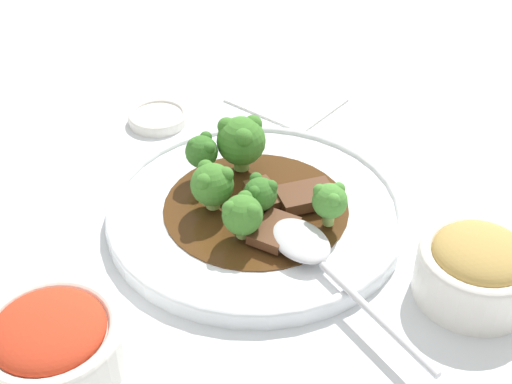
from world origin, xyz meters
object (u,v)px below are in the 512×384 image
object	(u,v)px
broccoli_floret_3	(204,150)
beef_strip_1	(306,196)
broccoli_floret_1	(260,193)
main_plate	(256,211)
serving_spoon	(309,249)
broccoli_floret_4	(212,184)
side_bowl_kimchi	(55,345)
beef_strip_0	(274,231)
broccoli_floret_0	(242,214)
side_bowl_appetizer	(477,267)
sauce_dish	(158,117)
broccoli_floret_5	(241,140)
broccoli_floret_2	(330,201)
beef_strip_2	(263,193)

from	to	relation	value
broccoli_floret_3	beef_strip_1	bearing A→B (deg)	16.88
broccoli_floret_1	main_plate	bearing A→B (deg)	148.32
beef_strip_1	serving_spoon	xyz separation A→B (m)	(0.05, -0.06, 0.00)
broccoli_floret_4	main_plate	bearing A→B (deg)	46.15
side_bowl_kimchi	beef_strip_0	bearing A→B (deg)	79.97
broccoli_floret_0	beef_strip_1	bearing A→B (deg)	81.30
broccoli_floret_4	side_bowl_kimchi	xyz separation A→B (m)	(0.03, -0.22, -0.02)
beef_strip_0	side_bowl_appetizer	distance (m)	0.19
main_plate	broccoli_floret_3	distance (m)	0.08
sauce_dish	beef_strip_0	bearing A→B (deg)	-18.37
broccoli_floret_5	sauce_dish	bearing A→B (deg)	171.45
beef_strip_1	broccoli_floret_4	distance (m)	0.10
beef_strip_0	side_bowl_appetizer	world-z (taller)	side_bowl_appetizer
main_plate	broccoli_floret_4	world-z (taller)	broccoli_floret_4
beef_strip_1	sauce_dish	bearing A→B (deg)	174.33
main_plate	beef_strip_1	bearing A→B (deg)	46.41
broccoli_floret_1	beef_strip_1	bearing A→B (deg)	62.01
broccoli_floret_4	serving_spoon	size ratio (longest dim) A/B	0.23
side_bowl_kimchi	side_bowl_appetizer	world-z (taller)	side_bowl_appetizer
broccoli_floret_3	sauce_dish	world-z (taller)	broccoli_floret_3
broccoli_floret_2	broccoli_floret_3	distance (m)	0.15
main_plate	broccoli_floret_2	size ratio (longest dim) A/B	6.74
broccoli_floret_0	broccoli_floret_3	bearing A→B (deg)	153.67
broccoli_floret_5	sauce_dish	size ratio (longest dim) A/B	0.84
broccoli_floret_0	broccoli_floret_1	bearing A→B (deg)	105.91
beef_strip_0	broccoli_floret_0	distance (m)	0.04
broccoli_floret_2	beef_strip_2	bearing A→B (deg)	-172.96
broccoli_floret_3	beef_strip_2	bearing A→B (deg)	8.31
broccoli_floret_0	serving_spoon	size ratio (longest dim) A/B	0.21
beef_strip_1	broccoli_floret_4	bearing A→B (deg)	-133.71
broccoli_floret_5	sauce_dish	world-z (taller)	broccoli_floret_5
side_bowl_kimchi	sauce_dish	distance (m)	0.38
broccoli_floret_1	broccoli_floret_2	bearing A→B (deg)	26.26
broccoli_floret_0	broccoli_floret_2	world-z (taller)	same
beef_strip_1	beef_strip_2	bearing A→B (deg)	-148.58
side_bowl_kimchi	side_bowl_appetizer	xyz separation A→B (m)	(0.21, 0.29, 0.00)
broccoli_floret_2	sauce_dish	world-z (taller)	broccoli_floret_2
main_plate	broccoli_floret_5	xyz separation A→B (m)	(-0.05, 0.04, 0.04)
broccoli_floret_1	broccoli_floret_4	world-z (taller)	broccoli_floret_4
broccoli_floret_1	sauce_dish	xyz separation A→B (m)	(-0.22, 0.07, -0.04)
broccoli_floret_2	sauce_dish	size ratio (longest dim) A/B	0.62
beef_strip_2	broccoli_floret_4	world-z (taller)	broccoli_floret_4
beef_strip_0	beef_strip_2	xyz separation A→B (m)	(-0.05, 0.04, -0.00)
broccoli_floret_0	broccoli_floret_4	distance (m)	0.05
beef_strip_0	beef_strip_2	bearing A→B (deg)	140.65
broccoli_floret_1	side_bowl_appetizer	bearing A→B (deg)	15.06
beef_strip_0	broccoli_floret_5	xyz separation A→B (m)	(-0.10, 0.06, 0.03)
broccoli_floret_4	side_bowl_appetizer	xyz separation A→B (m)	(0.24, 0.08, -0.02)
broccoli_floret_1	serving_spoon	world-z (taller)	broccoli_floret_1
side_bowl_kimchi	broccoli_floret_0	bearing A→B (deg)	85.00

